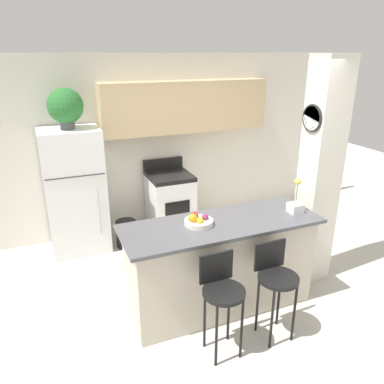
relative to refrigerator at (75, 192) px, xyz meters
name	(u,v)px	position (x,y,z in m)	size (l,w,h in m)	color
ground_plane	(219,305)	(1.21, -1.88, -0.83)	(14.00, 14.00, 0.00)	beige
wall_back	(166,130)	(1.38, 0.29, 0.66)	(5.60, 0.38, 2.55)	silver
pillar_right	(319,175)	(2.47, -1.76, 0.45)	(0.38, 0.32, 2.55)	silver
counter_bar	(221,265)	(1.21, -1.88, -0.33)	(2.01, 0.71, 0.99)	beige
refrigerator	(75,192)	(0.00, 0.00, 0.00)	(0.75, 0.63, 1.66)	white
stove_range	(170,203)	(1.32, 0.00, -0.37)	(0.61, 0.63, 1.07)	white
bar_stool_left	(222,291)	(0.93, -2.45, -0.21)	(0.37, 0.37, 0.94)	black
bar_stool_right	(276,277)	(1.49, -2.45, -0.21)	(0.37, 0.37, 0.94)	black
potted_plant_on_fridge	(65,107)	(0.00, 0.00, 1.10)	(0.43, 0.43, 0.50)	#4C4C51
orchid_vase	(296,204)	(2.02, -1.96, 0.25)	(0.13, 0.13, 0.38)	white
fruit_bowl	(198,221)	(0.97, -1.84, 0.20)	(0.28, 0.28, 0.12)	silver
trash_bin	(126,234)	(0.60, -0.20, -0.64)	(0.28, 0.28, 0.38)	black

